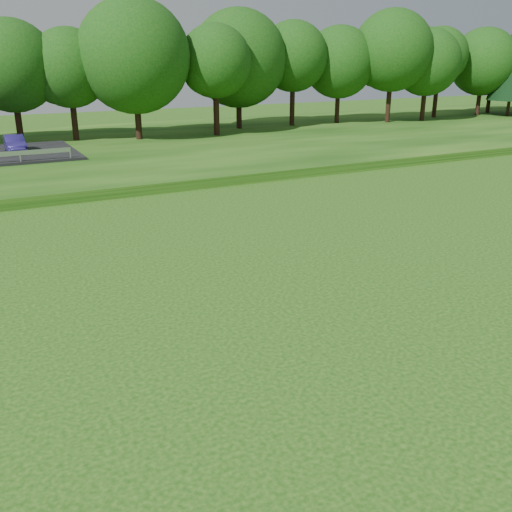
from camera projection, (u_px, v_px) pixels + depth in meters
berm at (217, 142)px, 48.46m from camera, size 130.00×30.00×0.60m
walking_path at (305, 174)px, 36.86m from camera, size 130.00×1.60×0.04m
treeline at (196, 45)px, 49.20m from camera, size 104.00×7.00×15.00m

